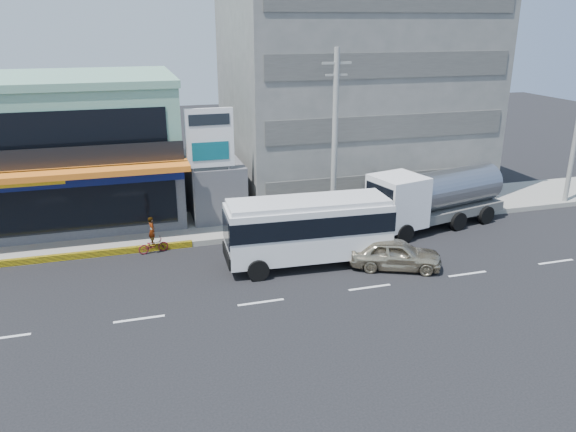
{
  "coord_description": "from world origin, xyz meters",
  "views": [
    {
      "loc": [
        -4.87,
        -20.66,
        11.25
      ],
      "look_at": [
        2.45,
        4.29,
        2.2
      ],
      "focal_mm": 35.0,
      "sensor_mm": 36.0,
      "label": 1
    }
  ],
  "objects_px": {
    "billboard": "(210,145)",
    "satellite_dish": "(215,161)",
    "shop_building": "(71,152)",
    "concrete_building": "(351,88)",
    "tanker_truck": "(433,197)",
    "utility_pole_near": "(335,140)",
    "motorcycle_rider": "(153,241)",
    "sedan": "(395,254)",
    "minibus": "(308,226)"
  },
  "relations": [
    {
      "from": "tanker_truck",
      "to": "motorcycle_rider",
      "type": "distance_m",
      "value": 15.7
    },
    {
      "from": "sedan",
      "to": "motorcycle_rider",
      "type": "distance_m",
      "value": 12.18
    },
    {
      "from": "satellite_dish",
      "to": "utility_pole_near",
      "type": "height_order",
      "value": "utility_pole_near"
    },
    {
      "from": "utility_pole_near",
      "to": "sedan",
      "type": "bearing_deg",
      "value": -80.05
    },
    {
      "from": "shop_building",
      "to": "minibus",
      "type": "height_order",
      "value": "shop_building"
    },
    {
      "from": "motorcycle_rider",
      "to": "shop_building",
      "type": "bearing_deg",
      "value": 119.24
    },
    {
      "from": "billboard",
      "to": "tanker_truck",
      "type": "xyz_separation_m",
      "value": [
        12.14,
        -2.93,
        -3.13
      ]
    },
    {
      "from": "billboard",
      "to": "satellite_dish",
      "type": "bearing_deg",
      "value": 74.48
    },
    {
      "from": "satellite_dish",
      "to": "sedan",
      "type": "xyz_separation_m",
      "value": [
        7.02,
        -9.4,
        -2.84
      ]
    },
    {
      "from": "shop_building",
      "to": "satellite_dish",
      "type": "relative_size",
      "value": 8.27
    },
    {
      "from": "shop_building",
      "to": "billboard",
      "type": "xyz_separation_m",
      "value": [
        7.5,
        -4.75,
        0.93
      ]
    },
    {
      "from": "minibus",
      "to": "sedan",
      "type": "bearing_deg",
      "value": -22.69
    },
    {
      "from": "concrete_building",
      "to": "motorcycle_rider",
      "type": "xyz_separation_m",
      "value": [
        -14.0,
        -8.2,
        -6.36
      ]
    },
    {
      "from": "shop_building",
      "to": "satellite_dish",
      "type": "xyz_separation_m",
      "value": [
        8.0,
        -2.95,
        -0.42
      ]
    },
    {
      "from": "tanker_truck",
      "to": "satellite_dish",
      "type": "bearing_deg",
      "value": 157.91
    },
    {
      "from": "utility_pole_near",
      "to": "motorcycle_rider",
      "type": "xyz_separation_m",
      "value": [
        -10.0,
        -0.6,
        -4.51
      ]
    },
    {
      "from": "utility_pole_near",
      "to": "sedan",
      "type": "relative_size",
      "value": 2.31
    },
    {
      "from": "shop_building",
      "to": "minibus",
      "type": "xyz_separation_m",
      "value": [
        11.14,
        -10.73,
        -2.03
      ]
    },
    {
      "from": "satellite_dish",
      "to": "motorcycle_rider",
      "type": "distance_m",
      "value": 6.5
    },
    {
      "from": "billboard",
      "to": "sedan",
      "type": "distance_m",
      "value": 11.48
    },
    {
      "from": "sedan",
      "to": "motorcycle_rider",
      "type": "height_order",
      "value": "motorcycle_rider"
    },
    {
      "from": "minibus",
      "to": "motorcycle_rider",
      "type": "relative_size",
      "value": 4.12
    },
    {
      "from": "utility_pole_near",
      "to": "tanker_truck",
      "type": "height_order",
      "value": "utility_pole_near"
    },
    {
      "from": "shop_building",
      "to": "tanker_truck",
      "type": "relative_size",
      "value": 1.4
    },
    {
      "from": "minibus",
      "to": "sedan",
      "type": "distance_m",
      "value": 4.38
    },
    {
      "from": "tanker_truck",
      "to": "concrete_building",
      "type": "bearing_deg",
      "value": 100.67
    },
    {
      "from": "sedan",
      "to": "satellite_dish",
      "type": "bearing_deg",
      "value": 60.19
    },
    {
      "from": "shop_building",
      "to": "motorcycle_rider",
      "type": "height_order",
      "value": "shop_building"
    },
    {
      "from": "satellite_dish",
      "to": "billboard",
      "type": "distance_m",
      "value": 2.31
    },
    {
      "from": "concrete_building",
      "to": "utility_pole_near",
      "type": "bearing_deg",
      "value": -117.76
    },
    {
      "from": "concrete_building",
      "to": "utility_pole_near",
      "type": "xyz_separation_m",
      "value": [
        -4.0,
        -7.6,
        -1.85
      ]
    },
    {
      "from": "concrete_building",
      "to": "utility_pole_near",
      "type": "height_order",
      "value": "concrete_building"
    },
    {
      "from": "satellite_dish",
      "to": "tanker_truck",
      "type": "distance_m",
      "value": 12.69
    },
    {
      "from": "satellite_dish",
      "to": "sedan",
      "type": "relative_size",
      "value": 0.35
    },
    {
      "from": "sedan",
      "to": "utility_pole_near",
      "type": "bearing_deg",
      "value": 33.41
    },
    {
      "from": "concrete_building",
      "to": "motorcycle_rider",
      "type": "relative_size",
      "value": 8.24
    },
    {
      "from": "motorcycle_rider",
      "to": "tanker_truck",
      "type": "bearing_deg",
      "value": -1.93
    },
    {
      "from": "billboard",
      "to": "motorcycle_rider",
      "type": "height_order",
      "value": "billboard"
    },
    {
      "from": "satellite_dish",
      "to": "sedan",
      "type": "bearing_deg",
      "value": -53.26
    },
    {
      "from": "shop_building",
      "to": "billboard",
      "type": "height_order",
      "value": "shop_building"
    },
    {
      "from": "sedan",
      "to": "shop_building",
      "type": "bearing_deg",
      "value": 74.03
    },
    {
      "from": "satellite_dish",
      "to": "utility_pole_near",
      "type": "distance_m",
      "value": 7.17
    },
    {
      "from": "sedan",
      "to": "tanker_truck",
      "type": "bearing_deg",
      "value": -21.24
    },
    {
      "from": "satellite_dish",
      "to": "motorcycle_rider",
      "type": "bearing_deg",
      "value": -133.6
    },
    {
      "from": "concrete_building",
      "to": "motorcycle_rider",
      "type": "distance_m",
      "value": 17.43
    },
    {
      "from": "concrete_building",
      "to": "tanker_truck",
      "type": "relative_size",
      "value": 1.81
    },
    {
      "from": "shop_building",
      "to": "concrete_building",
      "type": "height_order",
      "value": "concrete_building"
    },
    {
      "from": "utility_pole_near",
      "to": "motorcycle_rider",
      "type": "bearing_deg",
      "value": -176.57
    },
    {
      "from": "shop_building",
      "to": "concrete_building",
      "type": "relative_size",
      "value": 0.77
    },
    {
      "from": "concrete_building",
      "to": "utility_pole_near",
      "type": "relative_size",
      "value": 1.6
    }
  ]
}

